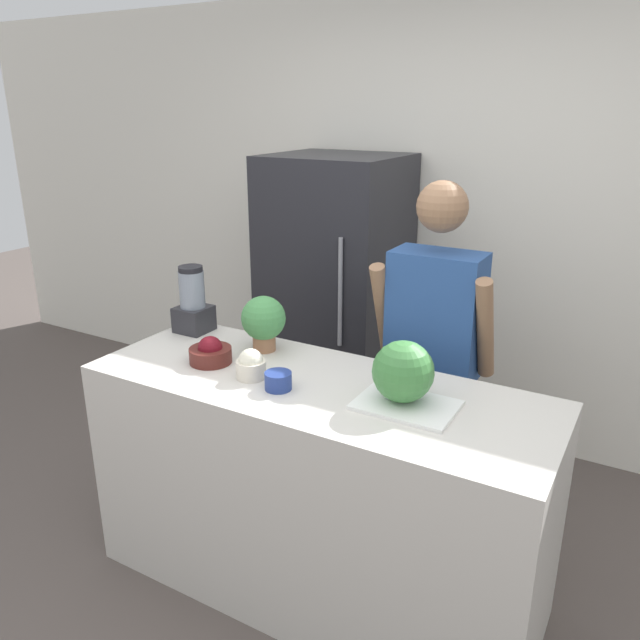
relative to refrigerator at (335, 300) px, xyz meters
name	(u,v)px	position (x,y,z in m)	size (l,w,h in m)	color
ground_plane	(272,637)	(0.61, -1.62, -0.85)	(14.00, 14.00, 0.00)	#564C47
wall_back	(459,226)	(0.61, 0.39, 0.45)	(8.00, 0.06, 2.60)	white
counter_island	(316,489)	(0.61, -1.28, -0.38)	(1.85, 0.68, 0.96)	beige
refrigerator	(335,300)	(0.00, 0.00, 0.00)	(0.74, 0.71, 1.71)	#232328
person	(432,362)	(0.86, -0.65, 0.01)	(0.54, 0.27, 1.68)	gray
cutting_board	(406,405)	(0.99, -1.28, 0.11)	(0.35, 0.25, 0.01)	white
watermelon	(403,372)	(0.96, -1.27, 0.23)	(0.22, 0.22, 0.22)	#3D7F3D
bowl_cherries	(210,353)	(0.12, -1.32, 0.15)	(0.18, 0.18, 0.11)	#511E19
bowl_cream	(251,365)	(0.36, -1.36, 0.16)	(0.12, 0.12, 0.12)	beige
bowl_small_blue	(278,381)	(0.51, -1.39, 0.14)	(0.10, 0.10, 0.07)	navy
blender	(193,303)	(-0.19, -1.06, 0.24)	(0.15, 0.15, 0.32)	#28282D
potted_plant	(264,320)	(0.24, -1.09, 0.24)	(0.19, 0.19, 0.24)	#996647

